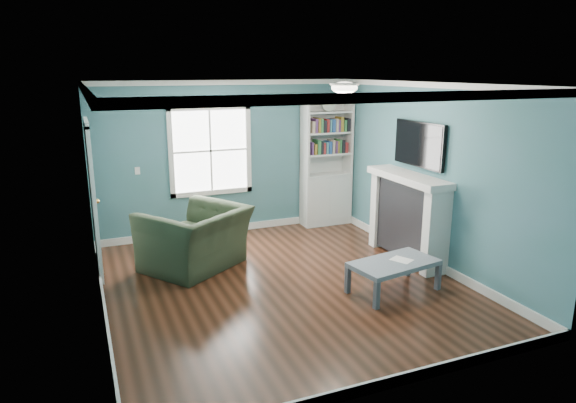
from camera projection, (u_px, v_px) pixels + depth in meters
name	position (u px, v px, depth m)	size (l,w,h in m)	color
floor	(283.00, 284.00, 6.80)	(5.00, 5.00, 0.00)	black
room_walls	(283.00, 167.00, 6.41)	(5.00, 5.00, 5.00)	#387070
trim	(283.00, 194.00, 6.49)	(4.50, 5.00, 2.60)	white
window	(211.00, 151.00, 8.55)	(1.40, 0.06, 1.50)	white
bookshelf	(326.00, 174.00, 9.29)	(0.90, 0.35, 2.31)	silver
fireplace	(408.00, 218.00, 7.59)	(0.44, 1.58, 1.30)	black
tv	(419.00, 144.00, 7.37)	(0.06, 1.10, 0.65)	black
door	(93.00, 198.00, 6.97)	(0.12, 0.98, 2.17)	silver
ceiling_fixture	(344.00, 87.00, 6.59)	(0.38, 0.38, 0.15)	white
light_switch	(137.00, 171.00, 8.17)	(0.08, 0.01, 0.12)	white
recliner	(195.00, 229.00, 7.25)	(1.33, 0.87, 1.16)	#242E1D
coffee_table	(394.00, 265.00, 6.52)	(1.20, 0.79, 0.40)	#474D56
paper_sheet	(402.00, 260.00, 6.56)	(0.20, 0.26, 0.00)	white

